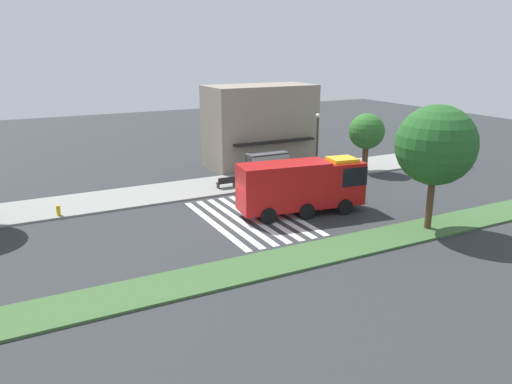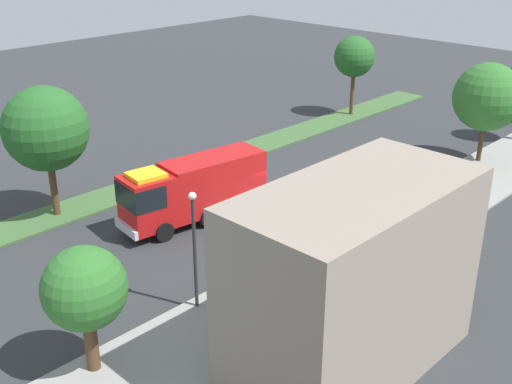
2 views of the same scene
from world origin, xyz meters
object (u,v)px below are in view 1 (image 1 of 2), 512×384
fire_truck (305,184)px  parked_car_mid (444,158)px  median_tree_west (436,145)px  fire_hydrant (58,210)px  bench_near_shelter (226,182)px  street_lamp (317,140)px  bus_stop_shelter (269,162)px  sidewalk_tree_east (367,132)px

fire_truck → parked_car_mid: fire_truck is taller
median_tree_west → fire_hydrant: size_ratio=11.20×
fire_truck → bench_near_shelter: bearing=114.2°
parked_car_mid → street_lamp: bearing=170.4°
bus_stop_shelter → street_lamp: (4.17, -0.96, 1.65)m
street_lamp → median_tree_west: median_tree_west is taller
sidewalk_tree_east → fire_hydrant: sidewalk_tree_east is taller
sidewalk_tree_east → street_lamp: bearing=-176.0°
bus_stop_shelter → bench_near_shelter: (-4.00, -0.01, -1.30)m
fire_truck → fire_hydrant: bearing=163.5°
fire_truck → bus_stop_shelter: (1.64, 8.12, -0.23)m
fire_truck → parked_car_mid: bearing=23.4°
fire_truck → sidewalk_tree_east: sidewalk_tree_east is taller
parked_car_mid → street_lamp: 14.00m
fire_truck → bench_near_shelter: size_ratio=5.82×
street_lamp → bench_near_shelter: bearing=173.4°
bench_near_shelter → median_tree_west: size_ratio=0.20×
bench_near_shelter → sidewalk_tree_east: bearing=-2.3°
median_tree_west → parked_car_mid: bearing=39.6°
parked_car_mid → fire_hydrant: parked_car_mid is taller
bus_stop_shelter → fire_hydrant: bearing=-176.4°
parked_car_mid → bench_near_shelter: parked_car_mid is taller
parked_car_mid → bus_stop_shelter: bearing=169.1°
parked_car_mid → bus_stop_shelter: size_ratio=1.31×
bench_near_shelter → sidewalk_tree_east: (13.92, -0.55, 3.17)m
fire_truck → median_tree_west: bearing=-43.0°
bench_near_shelter → street_lamp: street_lamp is taller
parked_car_mid → bus_stop_shelter: (-17.80, 2.76, 0.98)m
fire_truck → fire_hydrant: fire_truck is taller
fire_truck → bus_stop_shelter: bearing=86.6°
fire_truck → median_tree_west: 8.92m
parked_car_mid → median_tree_west: size_ratio=0.58×
bus_stop_shelter → street_lamp: street_lamp is taller
fire_hydrant → sidewalk_tree_east: bearing=1.1°
bench_near_shelter → sidewalk_tree_east: size_ratio=0.30×
fire_truck → sidewalk_tree_east: (11.56, 7.56, 1.64)m
bus_stop_shelter → bench_near_shelter: size_ratio=2.19×
bus_stop_shelter → street_lamp: size_ratio=0.61×
sidewalk_tree_east → fire_hydrant: size_ratio=7.58×
parked_car_mid → bench_near_shelter: size_ratio=2.86×
bench_near_shelter → median_tree_west: bearing=-62.6°
bench_near_shelter → median_tree_west: median_tree_west is taller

